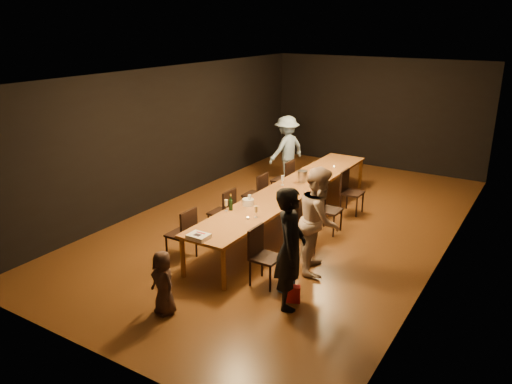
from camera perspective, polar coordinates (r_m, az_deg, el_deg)
The scene contains 30 objects.
ground at distance 10.24m, azimuth 3.90°, elevation -3.54°, with size 10.00×10.00×0.00m, color #402510.
room_shell at distance 9.64m, azimuth 4.18°, elevation 7.94°, with size 6.04×10.04×3.02m.
table at distance 9.99m, azimuth 3.99°, elevation 0.18°, with size 0.90×6.00×0.75m.
chair_right_0 at distance 7.76m, azimuth 1.16°, elevation -7.44°, with size 0.42×0.42×0.93m, color black, non-canonical shape.
chair_right_1 at distance 8.72m, azimuth 5.19°, elevation -4.42°, with size 0.42×0.42×0.93m, color black, non-canonical shape.
chair_right_2 at distance 9.73m, azimuth 8.38°, elevation -1.99°, with size 0.42×0.42×0.93m, color black, non-canonical shape.
chair_right_3 at distance 10.79m, azimuth 10.95°, elevation -0.03°, with size 0.42×0.42×0.93m, color black, non-canonical shape.
chair_left_0 at distance 8.67m, azimuth -8.59°, elevation -4.72°, with size 0.42×0.42×0.93m, color black, non-canonical shape.
chair_left_1 at distance 9.54m, azimuth -3.96°, elevation -2.28°, with size 0.42×0.42×0.93m, color black, non-canonical shape.
chair_left_2 at distance 10.47m, azimuth -0.15°, elevation -0.25°, with size 0.42×0.42×0.93m, color black, non-canonical shape.
chair_left_3 at distance 11.45m, azimuth 3.02°, elevation 1.43°, with size 0.42×0.42×0.93m, color black, non-canonical shape.
woman_birthday at distance 7.05m, azimuth 3.93°, elevation -6.44°, with size 0.66×0.43×1.80m, color black.
woman_tan at distance 8.11m, azimuth 7.23°, elevation -3.17°, with size 0.86×0.67×1.76m, color beige.
man_blue at distance 12.69m, azimuth 3.51°, elevation 4.94°, with size 1.08×0.62×1.68m, color #8FB5DE.
child at distance 7.17m, azimuth -10.55°, elevation -10.13°, with size 0.46×0.30×0.94m, color #422D25.
gift_bag_red at distance 7.48m, azimuth 4.23°, elevation -11.53°, with size 0.22×0.12×0.26m, color red.
gift_bag_blue at distance 7.70m, azimuth 3.53°, elevation -10.48°, with size 0.22×0.15×0.27m, color #2754AA.
birthday_cake at distance 7.72m, azimuth -6.59°, elevation -5.08°, with size 0.32×0.26×0.08m.
plate_stack at distance 9.03m, azimuth -0.91°, elevation -1.16°, with size 0.21×0.21×0.12m, color white.
champagne_bottle at distance 8.77m, azimuth -2.91°, elevation -1.15°, with size 0.07×0.07×0.30m, color black, non-canonical shape.
ice_bucket at distance 10.39m, azimuth 5.34°, elevation 1.83°, with size 0.21×0.21×0.23m, color silver.
wineglass_0 at distance 8.76m, azimuth -3.44°, elevation -1.54°, with size 0.06×0.06×0.21m, color beige, non-canonical shape.
wineglass_1 at distance 8.45m, azimuth -0.01°, elevation -2.28°, with size 0.06×0.06×0.21m, color beige, non-canonical shape.
wineglass_2 at distance 8.99m, azimuth -0.72°, elevation -0.95°, with size 0.06×0.06×0.21m, color silver, non-canonical shape.
wineglass_3 at distance 9.15m, azimuth 2.81°, elevation -0.60°, with size 0.06×0.06×0.21m, color beige, non-canonical shape.
wineglass_4 at distance 10.12m, azimuth 3.05°, elevation 1.34°, with size 0.06×0.06×0.21m, color silver, non-canonical shape.
wineglass_5 at distance 10.43m, azimuth 6.97°, elevation 1.77°, with size 0.06×0.06×0.21m, color silver, non-canonical shape.
tealight_near at distance 8.42m, azimuth -0.94°, elevation -3.01°, with size 0.05×0.05×0.03m, color #B2B7B2.
tealight_mid at distance 9.80m, azimuth 4.41°, elevation 0.17°, with size 0.05×0.05×0.03m, color #B2B7B2.
tealight_far at distance 11.48m, azimuth 8.90°, elevation 2.83°, with size 0.05×0.05×0.03m, color #B2B7B2.
Camera 1 is at (4.37, -8.39, 3.93)m, focal length 35.00 mm.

